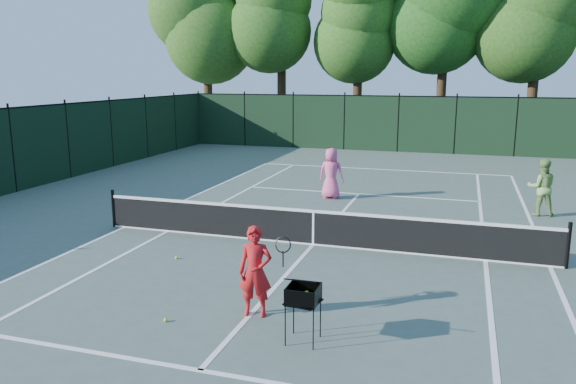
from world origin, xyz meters
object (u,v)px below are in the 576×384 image
(coach, at_px, (255,271))
(player_green, at_px, (542,187))
(loose_ball_near_cart, at_px, (166,320))
(ball_hopper, at_px, (303,295))
(player_pink, at_px, (331,173))
(loose_ball_midcourt, at_px, (177,258))

(coach, height_order, player_green, player_green)
(loose_ball_near_cart, bearing_deg, ball_hopper, 0.42)
(player_pink, height_order, loose_ball_near_cart, player_pink)
(coach, bearing_deg, player_green, 48.00)
(player_pink, xyz_separation_m, loose_ball_near_cart, (-0.49, -10.51, -0.84))
(coach, xyz_separation_m, loose_ball_midcourt, (-2.86, 2.34, -0.79))
(ball_hopper, relative_size, loose_ball_midcourt, 13.97)
(coach, relative_size, loose_ball_near_cart, 24.07)
(coach, relative_size, ball_hopper, 1.72)
(player_pink, bearing_deg, loose_ball_midcourt, 77.74)
(ball_hopper, height_order, loose_ball_near_cart, ball_hopper)
(loose_ball_near_cart, bearing_deg, player_green, 54.89)
(coach, height_order, loose_ball_midcourt, coach)
(player_pink, relative_size, player_green, 1.01)
(player_green, relative_size, loose_ball_near_cart, 25.45)
(ball_hopper, distance_m, loose_ball_near_cart, 2.60)
(ball_hopper, height_order, loose_ball_midcourt, ball_hopper)
(player_green, distance_m, loose_ball_midcourt, 11.09)
(player_pink, distance_m, player_green, 6.62)
(player_green, xyz_separation_m, loose_ball_midcourt, (-8.55, -7.01, -0.83))
(player_pink, xyz_separation_m, player_green, (6.61, -0.42, -0.01))
(ball_hopper, xyz_separation_m, loose_ball_midcourt, (-3.94, 3.06, -0.76))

